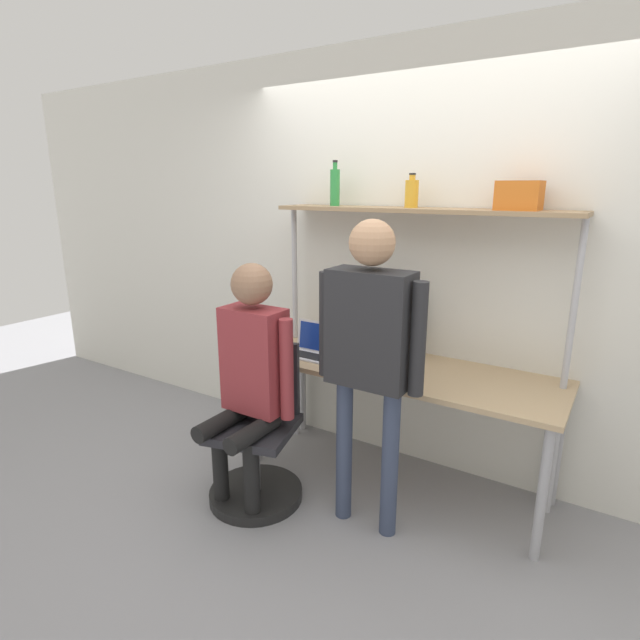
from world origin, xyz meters
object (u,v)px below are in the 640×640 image
person_standing (370,340)px  office_chair (257,452)px  storage_box (519,196)px  bottle_amber (412,193)px  person_seated (251,367)px  monitor (375,313)px  cell_phone (351,361)px  laptop (315,346)px  bottle_green (335,187)px

person_standing → office_chair: bearing=-171.2°
person_standing → storage_box: (0.52, 0.66, 0.70)m
storage_box → bottle_amber: bearing=-180.0°
person_seated → bottle_amber: bearing=54.2°
person_seated → person_standing: person_standing is taller
person_standing → storage_box: storage_box is taller
monitor → storage_box: 1.11m
monitor → office_chair: (-0.38, -0.77, -0.75)m
cell_phone → office_chair: office_chair is taller
laptop → bottle_amber: (0.51, 0.26, 0.96)m
laptop → bottle_amber: size_ratio=1.61×
monitor → cell_phone: (-0.03, -0.26, -0.26)m
office_chair → bottle_amber: bearing=52.0°
bottle_green → storage_box: (1.12, 0.00, -0.04)m
person_seated → bottle_green: (0.06, 0.81, 0.98)m
office_chair → person_seated: 0.56m
monitor → bottle_green: (-0.31, -0.00, 0.79)m
office_chair → person_seated: bearing=-76.8°
laptop → person_standing: person_standing is taller
person_standing → cell_phone: bearing=128.6°
bottle_amber → office_chair: bearing=-128.0°
person_standing → bottle_amber: (-0.08, 0.66, 0.71)m
person_standing → bottle_amber: bearing=96.8°
cell_phone → bottle_green: bottle_green is taller
person_seated → person_standing: 0.72m
laptop → person_seated: 0.56m
laptop → bottle_green: (-0.01, 0.26, 1.00)m
person_seated → bottle_amber: bottle_amber is taller
storage_box → bottle_green: bearing=180.0°
office_chair → storage_box: (1.20, 0.77, 1.49)m
person_seated → bottle_green: bottle_green is taller
laptop → person_standing: 0.76m
monitor → bottle_green: bottle_green is taller
person_standing → storage_box: bearing=51.7°
laptop → storage_box: bearing=13.0°
cell_phone → person_standing: (0.32, -0.41, 0.30)m
office_chair → person_standing: person_standing is taller
storage_box → person_standing: bearing=-128.3°
cell_phone → storage_box: size_ratio=0.69×
monitor → laptop: monitor is taller
person_seated → bottle_amber: size_ratio=7.29×
laptop → bottle_amber: bottle_amber is taller
person_standing → storage_box: size_ratio=7.71×
cell_phone → person_seated: person_seated is taller
bottle_amber → bottle_green: bottle_green is taller
office_chair → person_seated: size_ratio=0.66×
laptop → office_chair: (-0.08, -0.51, -0.54)m
person_seated → storage_box: size_ratio=6.56×
cell_phone → monitor: bearing=83.6°
laptop → monitor: bearing=41.1°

